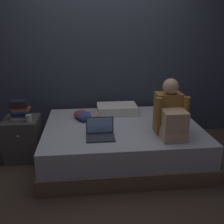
# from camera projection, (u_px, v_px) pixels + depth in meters

# --- Properties ---
(ground_plane) EXTENTS (8.00, 8.00, 0.00)m
(ground_plane) POSITION_uv_depth(u_px,v_px,m) (109.00, 171.00, 3.14)
(ground_plane) COLOR #47382D
(wall_back) EXTENTS (5.60, 0.10, 2.70)m
(wall_back) POSITION_uv_depth(u_px,v_px,m) (101.00, 50.00, 3.83)
(wall_back) COLOR #383D4C
(wall_back) RESTS_ON ground_plane
(bed) EXTENTS (2.00, 1.50, 0.48)m
(bed) POSITION_uv_depth(u_px,v_px,m) (122.00, 142.00, 3.36)
(bed) COLOR #7A6047
(bed) RESTS_ON ground_plane
(nightstand) EXTENTS (0.44, 0.46, 0.56)m
(nightstand) POSITION_uv_depth(u_px,v_px,m) (23.00, 138.00, 3.38)
(nightstand) COLOR #474442
(nightstand) RESTS_ON ground_plane
(person_sitting) EXTENTS (0.39, 0.44, 0.66)m
(person_sitting) POSITION_uv_depth(u_px,v_px,m) (170.00, 115.00, 2.91)
(person_sitting) COLOR olive
(person_sitting) RESTS_ON bed
(laptop) EXTENTS (0.32, 0.23, 0.22)m
(laptop) POSITION_uv_depth(u_px,v_px,m) (100.00, 133.00, 2.91)
(laptop) COLOR #333842
(laptop) RESTS_ON bed
(pillow) EXTENTS (0.56, 0.36, 0.13)m
(pillow) POSITION_uv_depth(u_px,v_px,m) (117.00, 109.00, 3.68)
(pillow) COLOR silver
(pillow) RESTS_ON bed
(book_stack) EXTENTS (0.24, 0.16, 0.25)m
(book_stack) POSITION_uv_depth(u_px,v_px,m) (20.00, 110.00, 3.25)
(book_stack) COLOR beige
(book_stack) RESTS_ON nightstand
(mug) EXTENTS (0.08, 0.08, 0.09)m
(mug) POSITION_uv_depth(u_px,v_px,m) (29.00, 118.00, 3.17)
(mug) COLOR #BCB2A3
(mug) RESTS_ON nightstand
(clothes_pile) EXTENTS (0.38, 0.29, 0.13)m
(clothes_pile) POSITION_uv_depth(u_px,v_px,m) (88.00, 116.00, 3.44)
(clothes_pile) COLOR #8E3D47
(clothes_pile) RESTS_ON bed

